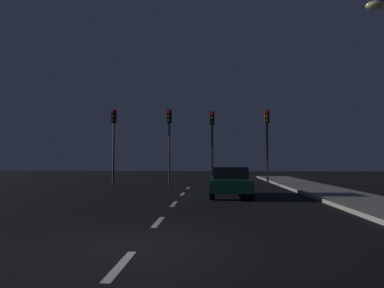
# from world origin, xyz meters

# --- Properties ---
(ground_plane) EXTENTS (80.00, 80.00, 0.00)m
(ground_plane) POSITION_xyz_m (0.00, 7.00, 0.00)
(ground_plane) COLOR black
(sidewalk_curb_right) EXTENTS (3.00, 40.00, 0.15)m
(sidewalk_curb_right) POSITION_xyz_m (7.50, 7.00, 0.07)
(sidewalk_curb_right) COLOR gray
(sidewalk_curb_right) RESTS_ON ground_plane
(lane_stripe_nearest) EXTENTS (0.16, 1.60, 0.01)m
(lane_stripe_nearest) POSITION_xyz_m (0.00, -1.20, 0.00)
(lane_stripe_nearest) COLOR silver
(lane_stripe_nearest) RESTS_ON ground_plane
(lane_stripe_second) EXTENTS (0.16, 1.60, 0.01)m
(lane_stripe_second) POSITION_xyz_m (0.00, 2.60, 0.00)
(lane_stripe_second) COLOR silver
(lane_stripe_second) RESTS_ON ground_plane
(lane_stripe_third) EXTENTS (0.16, 1.60, 0.01)m
(lane_stripe_third) POSITION_xyz_m (0.00, 6.40, 0.00)
(lane_stripe_third) COLOR silver
(lane_stripe_third) RESTS_ON ground_plane
(lane_stripe_fourth) EXTENTS (0.16, 1.60, 0.01)m
(lane_stripe_fourth) POSITION_xyz_m (0.00, 10.20, 0.00)
(lane_stripe_fourth) COLOR silver
(lane_stripe_fourth) RESTS_ON ground_plane
(lane_stripe_fifth) EXTENTS (0.16, 1.60, 0.01)m
(lane_stripe_fifth) POSITION_xyz_m (0.00, 14.00, 0.00)
(lane_stripe_fifth) COLOR silver
(lane_stripe_fifth) RESTS_ON ground_plane
(traffic_signal_far_left) EXTENTS (0.32, 0.38, 5.27)m
(traffic_signal_far_left) POSITION_xyz_m (-5.39, 16.08, 3.67)
(traffic_signal_far_left) COLOR #2D2D30
(traffic_signal_far_left) RESTS_ON ground_plane
(traffic_signal_center_left) EXTENTS (0.32, 0.38, 5.23)m
(traffic_signal_center_left) POSITION_xyz_m (-1.46, 16.08, 3.65)
(traffic_signal_center_left) COLOR #4C4C51
(traffic_signal_center_left) RESTS_ON ground_plane
(traffic_signal_center_right) EXTENTS (0.32, 0.38, 5.09)m
(traffic_signal_center_right) POSITION_xyz_m (1.53, 16.08, 3.56)
(traffic_signal_center_right) COLOR #2D2D30
(traffic_signal_center_right) RESTS_ON ground_plane
(traffic_signal_far_right) EXTENTS (0.32, 0.38, 5.17)m
(traffic_signal_far_right) POSITION_xyz_m (5.28, 16.08, 3.61)
(traffic_signal_far_right) COLOR #2D2D30
(traffic_signal_far_right) RESTS_ON ground_plane
(car_stopped_ahead) EXTENTS (1.92, 3.94, 1.41)m
(car_stopped_ahead) POSITION_xyz_m (2.36, 9.17, 0.72)
(car_stopped_ahead) COLOR #0F4C2D
(car_stopped_ahead) RESTS_ON ground_plane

